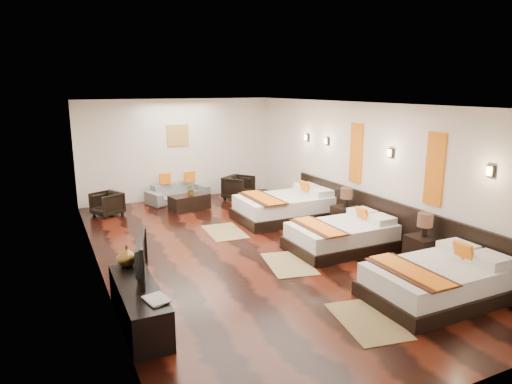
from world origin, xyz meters
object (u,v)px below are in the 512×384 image
bed_far (286,207)px  armchair_right (239,188)px  coffee_table (189,202)px  bed_mid (343,235)px  armchair_left (107,204)px  table_plant (191,190)px  bed_near (438,281)px  figurine (127,256)px  tv (136,258)px  sofa (178,192)px  tv_console (139,305)px  book (147,303)px  nightstand_b (345,216)px  nightstand_a (423,247)px

bed_far → armchair_right: size_ratio=3.15×
armchair_right → coffee_table: 1.69m
bed_mid → armchair_left: 5.87m
table_plant → bed_near: bearing=-74.2°
figurine → coffee_table: bearing=62.6°
bed_near → tv: bearing=160.8°
bed_mid → sofa: bed_mid is taller
bed_mid → figurine: 4.24m
bed_mid → figurine: size_ratio=6.65×
coffee_table → tv: bearing=-114.6°
figurine → sofa: 6.08m
tv_console → bed_far: bearing=39.5°
bed_mid → armchair_right: (-0.24, 4.58, 0.07)m
bed_near → armchair_left: bearing=119.3°
bed_far → coffee_table: 2.60m
bed_far → coffee_table: bearing=135.3°
armchair_right → tv_console: bearing=-160.9°
bed_mid → coffee_table: size_ratio=2.06×
bed_near → sofa: bearing=103.8°
bed_near → bed_mid: 2.39m
bed_far → sofa: bearing=122.7°
tv → armchair_left: bearing=11.0°
tv → book: size_ratio=2.88×
tv → armchair_left: tv is taller
sofa → armchair_right: (1.61, -0.55, 0.08)m
bed_mid → coffee_table: bed_mid is taller
armchair_left → tv: bearing=-28.4°
bed_mid → table_plant: size_ratio=7.03×
bed_mid → armchair_right: bearing=92.9°
coffee_table → table_plant: size_ratio=3.42×
nightstand_b → sofa: (-2.59, 4.21, -0.08)m
bed_mid → nightstand_a: (0.75, -1.33, 0.07)m
bed_near → figurine: figurine is taller
nightstand_b → bed_far: bearing=119.3°
bed_near → armchair_right: 6.97m
book → armchair_left: size_ratio=0.53×
tv → book: bearing=-169.2°
nightstand_b → armchair_left: (-4.59, 3.52, -0.05)m
sofa → coffee_table: bearing=-108.3°
figurine → sofa: bearing=67.2°
figurine → coffee_table: figurine is taller
bed_mid → nightstand_b: bearing=51.0°
tv_console → sofa: bearing=69.7°
bed_mid → bed_far: bearing=89.9°
bed_near → armchair_left: bed_near is taller
bed_mid → tv: size_ratio=2.08×
tv_console → armchair_left: armchair_left is taller
armchair_left → bed_near: bearing=4.2°
tv → table_plant: bearing=-11.0°
nightstand_a → sofa: nightstand_a is taller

